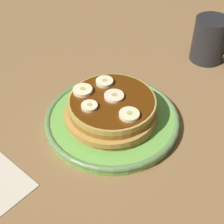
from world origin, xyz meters
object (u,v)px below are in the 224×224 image
object	(u,v)px
plate	(112,119)
banana_slice_3	(89,106)
banana_slice_0	(113,96)
banana_slice_4	(129,115)
banana_slice_1	(83,91)
banana_slice_2	(104,82)
pancake_stack	(111,110)
coffee_mug	(211,40)

from	to	relation	value
plate	banana_slice_3	distance (cm)	6.55
plate	banana_slice_0	xyz separation A→B (cm)	(-0.32, 0.65, 4.93)
banana_slice_4	banana_slice_3	bearing A→B (deg)	-164.71
banana_slice_1	banana_slice_4	size ratio (longest dim) A/B	1.03
banana_slice_2	banana_slice_1	bearing A→B (deg)	-113.82
banana_slice_1	banana_slice_4	xyz separation A→B (cm)	(9.95, -0.91, -0.02)
plate	pancake_stack	distance (cm)	2.61
plate	banana_slice_0	world-z (taller)	banana_slice_0
banana_slice_2	banana_slice_4	size ratio (longest dim) A/B	0.94
plate	banana_slice_0	size ratio (longest dim) A/B	7.03
banana_slice_0	banana_slice_1	size ratio (longest dim) A/B	1.00
banana_slice_1	coffee_mug	size ratio (longest dim) A/B	0.31
plate	pancake_stack	size ratio (longest dim) A/B	1.49
banana_slice_1	coffee_mug	bearing A→B (deg)	68.35
banana_slice_0	banana_slice_3	world-z (taller)	same
plate	coffee_mug	size ratio (longest dim) A/B	2.19
pancake_stack	banana_slice_2	size ratio (longest dim) A/B	5.16
banana_slice_3	banana_slice_4	xyz separation A→B (cm)	(6.56, 1.79, 0.01)
banana_slice_1	banana_slice_3	size ratio (longest dim) A/B	1.24
banana_slice_1	banana_slice_2	bearing A→B (deg)	66.18
pancake_stack	coffee_mug	world-z (taller)	coffee_mug
pancake_stack	banana_slice_4	xyz separation A→B (cm)	(4.57, -1.63, 2.40)
pancake_stack	banana_slice_3	bearing A→B (deg)	-120.21
pancake_stack	coffee_mug	bearing A→B (deg)	77.32
banana_slice_0	coffee_mug	xyz separation A→B (cm)	(7.01, 28.64, -0.91)
banana_slice_2	banana_slice_4	bearing A→B (deg)	-31.55
banana_slice_2	pancake_stack	bearing A→B (deg)	-43.36
banana_slice_4	banana_slice_0	bearing A→B (deg)	151.65
pancake_stack	coffee_mug	size ratio (longest dim) A/B	1.47
banana_slice_2	banana_slice_0	bearing A→B (deg)	-36.01
banana_slice_4	coffee_mug	bearing A→B (deg)	86.15
banana_slice_0	banana_slice_4	world-z (taller)	banana_slice_4
banana_slice_0	banana_slice_2	world-z (taller)	banana_slice_2
plate	banana_slice_0	bearing A→B (deg)	115.93
banana_slice_1	banana_slice_4	bearing A→B (deg)	-5.20
pancake_stack	plate	bearing A→B (deg)	93.19
banana_slice_4	coffee_mug	xyz separation A→B (cm)	(2.11, 31.29, -0.97)
banana_slice_3	banana_slice_1	bearing A→B (deg)	141.51
banana_slice_1	banana_slice_3	distance (cm)	4.34
banana_slice_2	banana_slice_3	xyz separation A→B (cm)	(1.59, -6.79, -0.03)
coffee_mug	banana_slice_2	bearing A→B (deg)	-111.30
banana_slice_1	coffee_mug	world-z (taller)	coffee_mug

